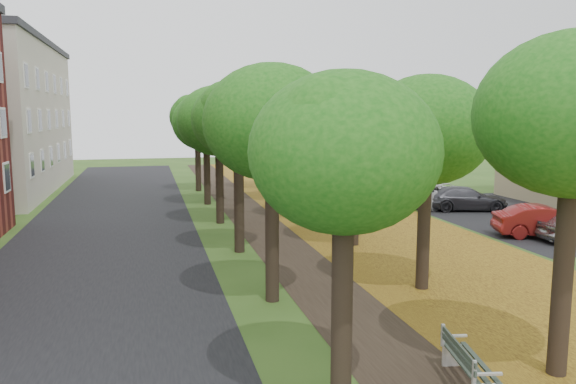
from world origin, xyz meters
TOP-DOWN VIEW (x-y plane):
  - street_asphalt at (-7.50, 15.00)m, footprint 8.00×70.00m
  - footpath at (0.00, 15.00)m, footprint 3.20×70.00m
  - leaf_verge at (5.00, 15.00)m, footprint 7.50×70.00m
  - parking_lot at (13.50, 16.00)m, footprint 9.00×16.00m
  - tree_row_west at (-2.20, 15.00)m, footprint 3.76×33.76m
  - tree_row_east at (2.60, 15.00)m, footprint 3.76×33.76m
  - bench at (0.48, -0.01)m, footprint 0.94×2.03m
  - car_red at (11.31, 11.36)m, footprint 4.53×2.72m
  - car_grey at (11.70, 18.36)m, footprint 4.91×2.96m
  - car_white at (11.00, 20.05)m, footprint 5.74×4.24m

SIDE VIEW (x-z plane):
  - street_asphalt at x=-7.50m, z-range 0.00..0.01m
  - parking_lot at x=13.50m, z-range 0.00..0.01m
  - footpath at x=0.00m, z-range 0.00..0.01m
  - leaf_verge at x=5.00m, z-range 0.00..0.01m
  - bench at x=0.48m, z-range 0.02..0.95m
  - car_grey at x=11.70m, z-range 0.00..1.33m
  - car_red at x=11.31m, z-range 0.00..1.41m
  - car_white at x=11.00m, z-range 0.00..1.45m
  - tree_row_west at x=-2.20m, z-range 1.68..8.32m
  - tree_row_east at x=2.60m, z-range 1.68..8.32m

